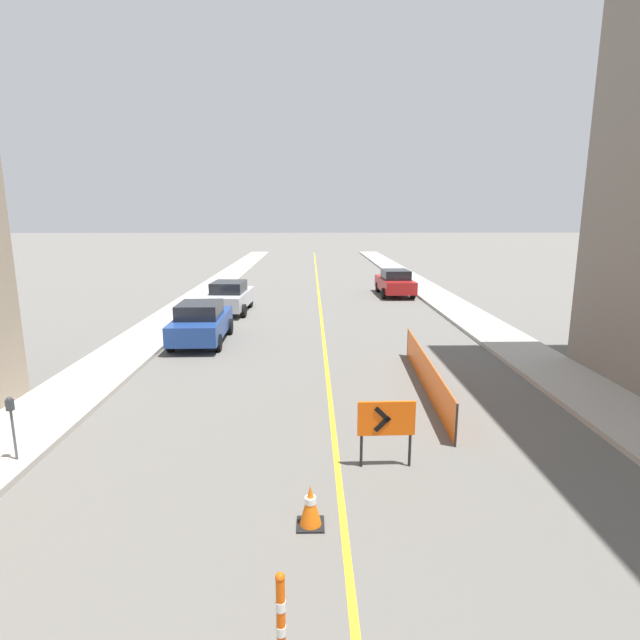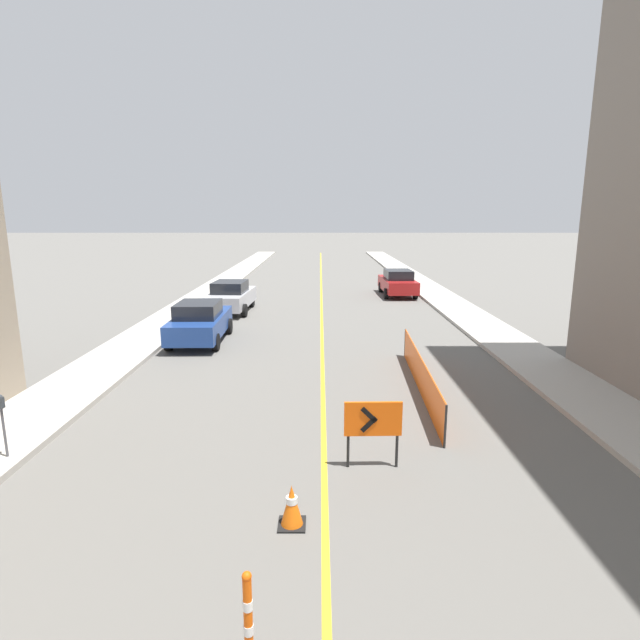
# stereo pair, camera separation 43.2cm
# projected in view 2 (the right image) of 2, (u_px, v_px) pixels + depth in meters

# --- Properties ---
(lane_stripe) EXTENTS (0.12, 73.76, 0.01)m
(lane_stripe) POSITION_uv_depth(u_px,v_px,m) (324.00, 299.00, 29.12)
(lane_stripe) COLOR gold
(lane_stripe) RESTS_ON ground_plane
(sidewalk_left) EXTENTS (2.23, 73.76, 0.14)m
(sidewalk_left) POSITION_uv_depth(u_px,v_px,m) (203.00, 298.00, 29.14)
(sidewalk_left) COLOR #ADA89E
(sidewalk_left) RESTS_ON ground_plane
(sidewalk_right) EXTENTS (2.23, 73.76, 0.14)m
(sidewalk_right) POSITION_uv_depth(u_px,v_px,m) (444.00, 298.00, 29.08)
(sidewalk_right) COLOR #ADA89E
(sidewalk_right) RESTS_ON ground_plane
(traffic_cone_fifth) EXTENTS (0.44, 0.44, 0.69)m
(traffic_cone_fifth) POSITION_uv_depth(u_px,v_px,m) (294.00, 506.00, 7.86)
(traffic_cone_fifth) COLOR black
(traffic_cone_fifth) RESTS_ON ground_plane
(delineator_post_rear) EXTENTS (0.31, 0.31, 1.23)m
(delineator_post_rear) POSITION_uv_depth(u_px,v_px,m) (250.00, 629.00, 5.27)
(delineator_post_rear) COLOR black
(delineator_post_rear) RESTS_ON ground_plane
(arrow_barricade_primary) EXTENTS (1.12, 0.10, 1.34)m
(arrow_barricade_primary) POSITION_uv_depth(u_px,v_px,m) (375.00, 422.00, 9.57)
(arrow_barricade_primary) COLOR #EF560C
(arrow_barricade_primary) RESTS_ON ground_plane
(safety_mesh_fence) EXTENTS (0.38, 7.08, 0.97)m
(safety_mesh_fence) POSITION_uv_depth(u_px,v_px,m) (423.00, 374.00, 13.88)
(safety_mesh_fence) COLOR #EF560C
(safety_mesh_fence) RESTS_ON ground_plane
(parked_car_curb_near) EXTENTS (1.94, 4.33, 1.59)m
(parked_car_curb_near) POSITION_uv_depth(u_px,v_px,m) (202.00, 322.00, 19.24)
(parked_car_curb_near) COLOR navy
(parked_car_curb_near) RESTS_ON ground_plane
(parked_car_curb_mid) EXTENTS (2.05, 4.40, 1.59)m
(parked_car_curb_mid) POSITION_uv_depth(u_px,v_px,m) (233.00, 296.00, 25.24)
(parked_car_curb_mid) COLOR #B7B7BC
(parked_car_curb_mid) RESTS_ON ground_plane
(parked_car_curb_far) EXTENTS (1.95, 4.35, 1.59)m
(parked_car_curb_far) POSITION_uv_depth(u_px,v_px,m) (400.00, 283.00, 30.36)
(parked_car_curb_far) COLOR maroon
(parked_car_curb_far) RESTS_ON ground_plane
(parking_meter_near_curb) EXTENTS (0.12, 0.11, 1.29)m
(parking_meter_near_curb) POSITION_uv_depth(u_px,v_px,m) (5.00, 412.00, 9.72)
(parking_meter_near_curb) COLOR #4C4C51
(parking_meter_near_curb) RESTS_ON sidewalk_left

